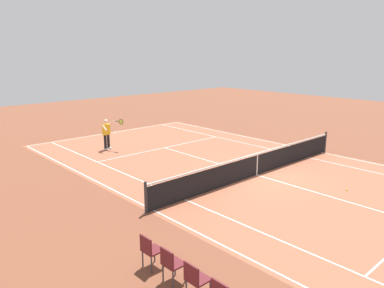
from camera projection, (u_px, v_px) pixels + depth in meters
The scene contains 9 objects.
ground_plane at pixel (256, 175), 15.99m from camera, with size 60.00×60.00×0.00m, color brown.
court_slab at pixel (256, 175), 15.99m from camera, with size 24.20×11.40×0.00m, color #935138.
court_line_markings at pixel (256, 175), 15.99m from camera, with size 23.85×11.05×0.01m.
tennis_net at pixel (257, 164), 15.88m from camera, with size 0.10×11.70×1.08m.
tennis_player_near at pixel (107, 133), 20.05m from camera, with size 0.97×0.88×1.70m.
tennis_ball at pixel (347, 190), 14.17m from camera, with size 0.07×0.07×0.07m, color #CCE01E.
spectator_chair_2 at pixel (195, 278), 7.78m from camera, with size 0.44×0.44×0.88m.
spectator_chair_3 at pixel (171, 263), 8.36m from camera, with size 0.44×0.44×0.88m.
spectator_chair_4 at pixel (150, 249), 8.93m from camera, with size 0.44×0.44×0.88m.
Camera 1 is at (-9.37, 12.31, 5.10)m, focal length 34.78 mm.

